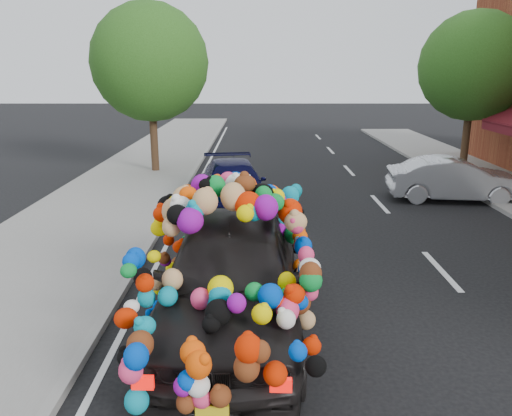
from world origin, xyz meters
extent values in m
plane|color=black|center=(0.00, 0.00, 0.00)|extent=(100.00, 100.00, 0.00)
cube|color=gray|center=(-4.30, 0.00, 0.06)|extent=(4.00, 60.00, 0.12)
cube|color=gray|center=(-2.35, 0.00, 0.07)|extent=(0.15, 60.00, 0.13)
cylinder|color=#332114|center=(-3.80, 9.50, 1.36)|extent=(0.28, 0.28, 2.73)
sphere|color=#204612|center=(-3.80, 9.50, 4.03)|extent=(4.20, 4.20, 4.20)
cylinder|color=#332114|center=(8.00, 10.00, 1.32)|extent=(0.28, 0.28, 2.64)
sphere|color=#204612|center=(8.00, 10.00, 3.90)|extent=(4.00, 4.00, 4.00)
imported|color=black|center=(-0.38, -2.22, 0.85)|extent=(2.16, 5.07, 1.71)
cube|color=red|center=(-1.13, -4.72, 0.78)|extent=(0.22, 0.07, 0.14)
cube|color=red|center=(0.24, -4.76, 0.78)|extent=(0.22, 0.07, 0.14)
cube|color=yellow|center=(-0.45, -4.75, 0.48)|extent=(0.34, 0.05, 0.12)
imported|color=black|center=(-0.66, 4.80, 0.63)|extent=(2.33, 4.52, 1.25)
imported|color=#B1B3B9|center=(5.88, 5.42, 0.64)|extent=(4.00, 1.78, 1.27)
camera|label=1|loc=(-0.01, -9.02, 3.77)|focal=35.00mm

